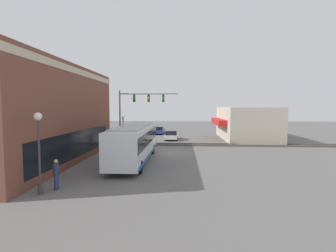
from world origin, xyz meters
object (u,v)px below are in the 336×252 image
at_px(crossing_signal, 123,128).
at_px(pedestrian_at_crossing, 126,140).
at_px(city_bus, 135,141).
at_px(pedestrian_by_lamp, 56,174).
at_px(parked_car_white, 171,135).
at_px(streetlamp, 39,146).
at_px(parked_car_blue, 159,130).

distance_m(crossing_signal, pedestrian_at_crossing, 1.49).
relative_size(city_bus, pedestrian_by_lamp, 6.75).
bearing_deg(parked_car_white, crossing_signal, 144.11).
relative_size(parked_car_white, pedestrian_at_crossing, 2.71).
height_order(city_bus, streetlamp, streetlamp).
bearing_deg(parked_car_white, parked_car_blue, 17.64).
relative_size(crossing_signal, pedestrian_by_lamp, 2.12).
bearing_deg(pedestrian_at_crossing, city_bus, -162.56).
xyz_separation_m(city_bus, streetlamp, (-9.06, 3.65, 0.94)).
bearing_deg(city_bus, pedestrian_by_lamp, 159.01).
bearing_deg(pedestrian_at_crossing, parked_car_white, -33.81).
xyz_separation_m(city_bus, parked_car_blue, (23.68, -0.00, -1.15)).
bearing_deg(pedestrian_at_crossing, pedestrian_by_lamp, 177.63).
xyz_separation_m(pedestrian_at_crossing, pedestrian_by_lamp, (-16.13, 0.67, 0.07)).
relative_size(streetlamp, pedestrian_by_lamp, 2.53).
distance_m(crossing_signal, parked_car_white, 9.45).
relative_size(parked_car_white, pedestrian_by_lamp, 2.53).
bearing_deg(city_bus, parked_car_white, -9.52).
xyz_separation_m(crossing_signal, parked_car_white, (7.54, -5.46, -1.64)).
height_order(streetlamp, parked_car_blue, streetlamp).
xyz_separation_m(parked_car_white, pedestrian_by_lamp, (-23.72, 5.75, 0.27)).
distance_m(city_bus, crossing_signal, 8.47).
height_order(parked_car_white, pedestrian_at_crossing, pedestrian_at_crossing).
bearing_deg(parked_car_white, city_bus, 170.48).
relative_size(pedestrian_at_crossing, pedestrian_by_lamp, 0.93).
distance_m(streetlamp, pedestrian_by_lamp, 2.06).
bearing_deg(city_bus, streetlamp, 158.07).
height_order(streetlamp, pedestrian_by_lamp, streetlamp).
bearing_deg(city_bus, pedestrian_at_crossing, 17.44).
xyz_separation_m(streetlamp, parked_car_white, (24.56, -6.25, -2.07)).
bearing_deg(crossing_signal, parked_car_blue, -10.30).
bearing_deg(pedestrian_by_lamp, pedestrian_at_crossing, -2.37).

